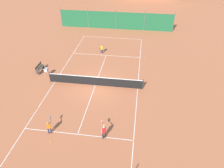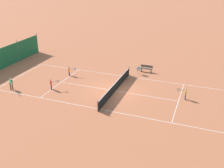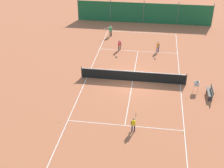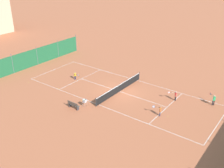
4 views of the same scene
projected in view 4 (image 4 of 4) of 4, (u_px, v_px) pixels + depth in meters
ground_plane at (120, 91)px, 32.31m from camera, size 600.00×600.00×0.00m
court_line_markings at (120, 91)px, 32.31m from camera, size 8.25×23.85×0.01m
tennis_net at (120, 88)px, 32.09m from camera, size 9.18×0.08×1.06m
windscreen_fence_far at (37, 56)px, 40.11m from camera, size 17.28×0.08×2.90m
player_far_baseline at (214, 99)px, 29.01m from camera, size 0.85×0.87×1.27m
player_near_service at (160, 110)px, 27.04m from camera, size 0.36×0.98×1.11m
player_far_service at (75, 75)px, 35.28m from camera, size 0.37×0.95×1.09m
player_near_baseline at (175, 95)px, 29.99m from camera, size 0.54×0.98×1.16m
tennis_ball_alley_right at (58, 89)px, 32.95m from camera, size 0.07×0.07×0.07m
tennis_ball_near_corner at (101, 68)px, 39.26m from camera, size 0.07×0.07×0.07m
tennis_ball_alley_left at (29, 82)px, 34.72m from camera, size 0.07×0.07×0.07m
tennis_ball_by_net_left at (168, 116)px, 27.12m from camera, size 0.07×0.07×0.07m
tennis_ball_mid_court at (82, 100)px, 30.24m from camera, size 0.07×0.07×0.07m
ball_hopper at (85, 101)px, 28.71m from camera, size 0.36×0.36×0.89m
courtside_bench at (73, 105)px, 28.42m from camera, size 0.36×1.50×0.84m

